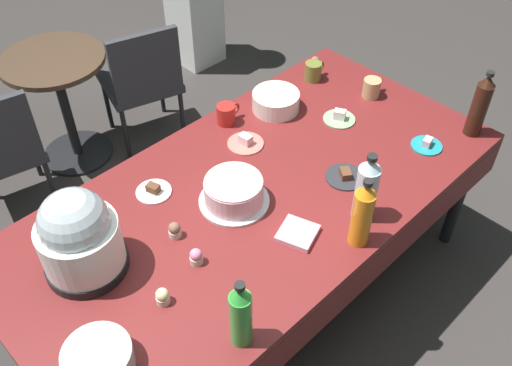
% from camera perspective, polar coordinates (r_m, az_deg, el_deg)
% --- Properties ---
extents(ground, '(9.00, 9.00, 0.00)m').
position_cam_1_polar(ground, '(2.97, 0.00, -11.18)').
color(ground, '#383330').
extents(potluck_table, '(2.20, 1.10, 0.75)m').
position_cam_1_polar(potluck_table, '(2.44, 0.00, -1.89)').
color(potluck_table, maroon).
rests_on(potluck_table, ground).
extents(frosted_layer_cake, '(0.29, 0.29, 0.12)m').
position_cam_1_polar(frosted_layer_cake, '(2.32, -2.23, -0.92)').
color(frosted_layer_cake, silver).
rests_on(frosted_layer_cake, potluck_table).
extents(slow_cooker, '(0.30, 0.30, 0.37)m').
position_cam_1_polar(slow_cooker, '(2.10, -17.32, -5.16)').
color(slow_cooker, black).
rests_on(slow_cooker, potluck_table).
extents(glass_salad_bowl, '(0.22, 0.22, 0.09)m').
position_cam_1_polar(glass_salad_bowl, '(1.94, -15.49, -16.62)').
color(glass_salad_bowl, '#B2C6BC').
rests_on(glass_salad_bowl, potluck_table).
extents(ceramic_snack_bowl, '(0.23, 0.23, 0.09)m').
position_cam_1_polar(ceramic_snack_bowl, '(2.82, 1.99, 8.17)').
color(ceramic_snack_bowl, silver).
rests_on(ceramic_snack_bowl, potluck_table).
extents(dessert_plate_coral, '(0.17, 0.17, 0.05)m').
position_cam_1_polar(dessert_plate_coral, '(2.62, -1.06, 4.10)').
color(dessert_plate_coral, '#E07266').
rests_on(dessert_plate_coral, potluck_table).
extents(dessert_plate_teal, '(0.14, 0.14, 0.04)m').
position_cam_1_polar(dessert_plate_teal, '(2.72, 16.71, 3.70)').
color(dessert_plate_teal, teal).
rests_on(dessert_plate_teal, potluck_table).
extents(dessert_plate_white, '(0.15, 0.15, 0.04)m').
position_cam_1_polar(dessert_plate_white, '(2.43, -10.21, -0.77)').
color(dessert_plate_white, white).
rests_on(dessert_plate_white, potluck_table).
extents(dessert_plate_sage, '(0.16, 0.16, 0.05)m').
position_cam_1_polar(dessert_plate_sage, '(2.79, 8.33, 6.49)').
color(dessert_plate_sage, '#8CA87F').
rests_on(dessert_plate_sage, potluck_table).
extents(dessert_plate_charcoal, '(0.17, 0.17, 0.04)m').
position_cam_1_polar(dessert_plate_charcoal, '(2.48, 8.91, 0.69)').
color(dessert_plate_charcoal, '#2D2D33').
rests_on(dessert_plate_charcoal, potluck_table).
extents(cupcake_cocoa, '(0.05, 0.05, 0.07)m').
position_cam_1_polar(cupcake_cocoa, '(2.14, -6.01, -7.33)').
color(cupcake_cocoa, beige).
rests_on(cupcake_cocoa, potluck_table).
extents(cupcake_lemon, '(0.05, 0.05, 0.07)m').
position_cam_1_polar(cupcake_lemon, '(2.04, -9.33, -11.13)').
color(cupcake_lemon, beige).
rests_on(cupcake_lemon, potluck_table).
extents(cupcake_rose, '(0.05, 0.05, 0.07)m').
position_cam_1_polar(cupcake_rose, '(2.23, -8.14, -4.69)').
color(cupcake_rose, beige).
rests_on(cupcake_rose, potluck_table).
extents(cupcake_vanilla, '(0.05, 0.05, 0.07)m').
position_cam_1_polar(cupcake_vanilla, '(3.15, 5.94, 11.89)').
color(cupcake_vanilla, beige).
rests_on(cupcake_vanilla, potluck_table).
extents(soda_bottle_orange_juice, '(0.08, 0.08, 0.32)m').
position_cam_1_polar(soda_bottle_orange_juice, '(2.14, 10.59, -3.07)').
color(soda_bottle_orange_juice, orange).
rests_on(soda_bottle_orange_juice, potluck_table).
extents(soda_bottle_water, '(0.09, 0.09, 0.32)m').
position_cam_1_polar(soda_bottle_water, '(2.24, 10.99, -0.58)').
color(soda_bottle_water, silver).
rests_on(soda_bottle_water, potluck_table).
extents(soda_bottle_cola, '(0.08, 0.08, 0.33)m').
position_cam_1_polar(soda_bottle_cola, '(2.79, 21.49, 7.22)').
color(soda_bottle_cola, '#33190F').
rests_on(soda_bottle_cola, potluck_table).
extents(soda_bottle_lime_soda, '(0.08, 0.08, 0.30)m').
position_cam_1_polar(soda_bottle_lime_soda, '(1.85, -1.54, -13.05)').
color(soda_bottle_lime_soda, green).
rests_on(soda_bottle_lime_soda, potluck_table).
extents(coffee_mug_tan, '(0.13, 0.09, 0.10)m').
position_cam_1_polar(coffee_mug_tan, '(2.96, 11.53, 9.32)').
color(coffee_mug_tan, tan).
rests_on(coffee_mug_tan, potluck_table).
extents(coffee_mug_red, '(0.13, 0.09, 0.10)m').
position_cam_1_polar(coffee_mug_red, '(2.73, -2.97, 6.91)').
color(coffee_mug_red, '#B2231E').
rests_on(coffee_mug_red, potluck_table).
extents(coffee_mug_olive, '(0.13, 0.09, 0.10)m').
position_cam_1_polar(coffee_mug_olive, '(3.05, 5.77, 11.08)').
color(coffee_mug_olive, olive).
rests_on(coffee_mug_olive, potluck_table).
extents(paper_napkin_stack, '(0.18, 0.18, 0.02)m').
position_cam_1_polar(paper_napkin_stack, '(2.23, 4.18, -5.04)').
color(paper_napkin_stack, pink).
rests_on(paper_napkin_stack, potluck_table).
extents(maroon_chair_right, '(0.55, 0.55, 0.85)m').
position_cam_1_polar(maroon_chair_right, '(3.60, -11.33, 10.27)').
color(maroon_chair_right, '#333338').
rests_on(maroon_chair_right, ground).
extents(round_cafe_table, '(0.60, 0.60, 0.72)m').
position_cam_1_polar(round_cafe_table, '(3.61, -18.97, 8.75)').
color(round_cafe_table, '#473323').
rests_on(round_cafe_table, ground).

